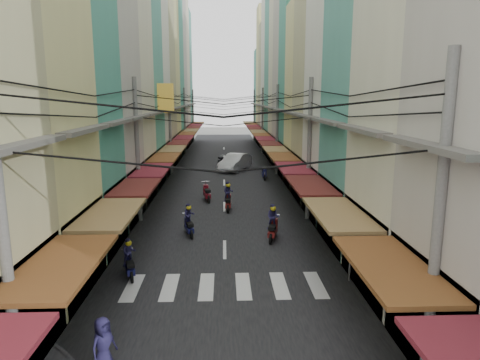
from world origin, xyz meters
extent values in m
plane|color=slate|center=(0.00, 0.00, 0.00)|extent=(160.00, 160.00, 0.00)
cube|color=black|center=(0.00, 20.00, 0.01)|extent=(10.00, 80.00, 0.02)
cube|color=slate|center=(-6.50, 20.00, 0.03)|extent=(3.00, 80.00, 0.06)
cube|color=slate|center=(6.50, 20.00, 0.03)|extent=(3.00, 80.00, 0.06)
cube|color=silver|center=(-3.50, -6.00, 0.03)|extent=(0.55, 2.40, 0.01)
cube|color=silver|center=(-2.10, -6.00, 0.03)|extent=(0.55, 2.40, 0.01)
cube|color=silver|center=(-0.70, -6.00, 0.03)|extent=(0.55, 2.40, 0.01)
cube|color=silver|center=(0.70, -6.00, 0.03)|extent=(0.55, 2.40, 0.01)
cube|color=silver|center=(2.10, -6.00, 0.03)|extent=(0.55, 2.40, 0.01)
cube|color=silver|center=(3.50, -6.00, 0.03)|extent=(0.55, 2.40, 0.01)
cube|color=black|center=(-5.60, -10.98, 1.60)|extent=(1.20, 4.53, 3.20)
cube|color=brown|center=(-4.10, -10.98, 3.00)|extent=(1.80, 4.34, 0.12)
cube|color=#595651|center=(-4.75, -10.98, 6.00)|extent=(0.50, 4.24, 0.15)
cube|color=black|center=(-5.60, -6.27, 1.60)|extent=(1.20, 4.52, 3.20)
cube|color=olive|center=(-4.10, -6.27, 3.00)|extent=(1.80, 4.33, 0.12)
cube|color=#595651|center=(-4.75, -6.27, 6.00)|extent=(0.50, 4.23, 0.15)
cube|color=teal|center=(-8.00, -1.76, 9.62)|extent=(6.00, 4.30, 19.25)
cube|color=black|center=(-5.60, -1.76, 1.60)|extent=(1.20, 4.13, 3.20)
cube|color=#5A1D19|center=(-4.10, -1.76, 3.00)|extent=(1.80, 3.96, 0.12)
cube|color=#595651|center=(-4.75, -1.76, 6.00)|extent=(0.50, 3.87, 0.15)
cube|color=#B2ACA3|center=(-8.00, 2.96, 10.47)|extent=(6.00, 5.14, 20.93)
cube|color=black|center=(-5.60, 2.96, 1.60)|extent=(1.20, 4.94, 3.20)
cube|color=maroon|center=(-4.10, 2.96, 3.00)|extent=(1.80, 4.73, 0.12)
cube|color=#595651|center=(-4.75, 2.96, 6.00)|extent=(0.50, 4.63, 0.15)
cube|color=beige|center=(-8.00, 8.00, 8.72)|extent=(6.00, 4.95, 17.43)
cube|color=black|center=(-5.60, 8.00, 1.60)|extent=(1.20, 4.75, 3.20)
cube|color=brown|center=(-4.10, 8.00, 3.00)|extent=(1.80, 4.56, 0.12)
cube|color=#595651|center=(-4.75, 8.00, 6.00)|extent=(0.50, 4.46, 0.15)
cube|color=#52A091|center=(-8.00, 12.98, 8.16)|extent=(6.00, 4.99, 16.32)
cube|color=black|center=(-5.60, 12.98, 1.60)|extent=(1.20, 4.80, 3.20)
cube|color=olive|center=(-4.10, 12.98, 3.00)|extent=(1.80, 4.60, 0.12)
cube|color=#595651|center=(-4.75, 12.98, 6.00)|extent=(0.50, 4.50, 0.15)
cube|color=silver|center=(-8.00, 17.80, 11.44)|extent=(6.00, 4.65, 22.87)
cube|color=black|center=(-5.60, 17.80, 1.60)|extent=(1.20, 4.46, 3.20)
cube|color=#5A1D19|center=(-4.10, 17.80, 3.00)|extent=(1.80, 4.27, 0.12)
cube|color=#595651|center=(-4.75, 17.80, 6.00)|extent=(0.50, 4.18, 0.15)
cube|color=tan|center=(-8.00, 22.57, 10.29)|extent=(6.00, 4.89, 20.58)
cube|color=black|center=(-5.60, 22.57, 1.60)|extent=(1.20, 4.70, 3.20)
cube|color=maroon|center=(-4.10, 22.57, 3.00)|extent=(1.80, 4.50, 0.12)
cube|color=#595651|center=(-4.75, 22.57, 6.00)|extent=(0.50, 4.40, 0.15)
cube|color=#D8D087|center=(-8.00, 27.27, 9.22)|extent=(6.00, 4.52, 18.44)
cube|color=black|center=(-5.60, 27.27, 1.60)|extent=(1.20, 4.34, 3.20)
cube|color=brown|center=(-4.10, 27.27, 3.00)|extent=(1.80, 4.16, 0.12)
cube|color=#595651|center=(-4.75, 27.27, 6.00)|extent=(0.50, 4.07, 0.15)
cube|color=teal|center=(-8.00, 32.13, 10.31)|extent=(6.00, 5.20, 20.63)
cube|color=black|center=(-5.60, 32.13, 1.60)|extent=(1.20, 4.99, 3.20)
cube|color=olive|center=(-4.10, 32.13, 3.00)|extent=(1.80, 4.78, 0.12)
cube|color=#595651|center=(-4.75, 32.13, 6.00)|extent=(0.50, 4.68, 0.15)
cube|color=#B2ACA3|center=(-8.00, 37.20, 11.85)|extent=(6.00, 4.94, 23.70)
cube|color=black|center=(-5.60, 37.20, 1.60)|extent=(1.20, 4.74, 3.20)
cube|color=#5A1D19|center=(-4.10, 37.20, 3.00)|extent=(1.80, 4.55, 0.12)
cube|color=#595651|center=(-4.75, 37.20, 6.00)|extent=(0.50, 4.45, 0.15)
cube|color=beige|center=(-8.00, 42.14, 10.56)|extent=(6.00, 4.96, 21.12)
cube|color=black|center=(-5.60, 42.14, 1.60)|extent=(1.20, 4.76, 3.20)
cube|color=maroon|center=(-4.10, 42.14, 3.00)|extent=(1.80, 4.56, 0.12)
cube|color=#595651|center=(-4.75, 42.14, 6.00)|extent=(0.50, 4.46, 0.15)
cube|color=#52A091|center=(-8.00, 47.14, 9.95)|extent=(6.00, 5.04, 19.90)
cube|color=black|center=(-5.60, 47.14, 1.60)|extent=(1.20, 4.84, 3.20)
cube|color=brown|center=(-4.10, 47.14, 3.00)|extent=(1.80, 4.64, 0.12)
cube|color=#595651|center=(-4.75, 47.14, 6.00)|extent=(0.50, 4.54, 0.15)
cube|color=#514012|center=(-4.40, 12.00, 7.00)|extent=(1.20, 0.40, 2.20)
cube|color=black|center=(5.60, -11.40, 1.60)|extent=(1.20, 4.54, 3.20)
cube|color=brown|center=(4.10, -11.40, 3.00)|extent=(1.80, 4.35, 0.12)
cube|color=#595651|center=(4.75, -11.40, 6.00)|extent=(0.50, 4.25, 0.15)
cube|color=black|center=(5.60, -6.55, 1.60)|extent=(1.20, 4.78, 3.20)
cube|color=olive|center=(4.10, -6.55, 3.00)|extent=(1.80, 4.58, 0.12)
cube|color=#595651|center=(4.75, -6.55, 6.00)|extent=(0.50, 4.48, 0.15)
cube|color=#52A091|center=(8.00, -1.55, 7.54)|extent=(6.00, 5.03, 15.08)
cube|color=black|center=(5.60, -1.55, 1.60)|extent=(1.20, 4.83, 3.20)
cube|color=#5A1D19|center=(4.10, -1.55, 3.00)|extent=(1.80, 4.63, 0.12)
cube|color=#595651|center=(4.75, -1.55, 6.00)|extent=(0.50, 4.53, 0.15)
cube|color=silver|center=(8.00, 3.36, 10.83)|extent=(6.00, 4.79, 21.66)
cube|color=black|center=(5.60, 3.36, 1.60)|extent=(1.20, 4.60, 3.20)
cube|color=maroon|center=(4.10, 3.36, 3.00)|extent=(1.80, 4.41, 0.12)
cube|color=#595651|center=(4.75, 3.36, 6.00)|extent=(0.50, 4.31, 0.15)
cube|color=tan|center=(8.00, 8.02, 10.37)|extent=(6.00, 4.52, 20.74)
cube|color=black|center=(5.60, 8.02, 1.60)|extent=(1.20, 4.34, 3.20)
cube|color=brown|center=(4.10, 8.02, 3.00)|extent=(1.80, 4.16, 0.12)
cube|color=#595651|center=(4.75, 8.02, 6.00)|extent=(0.50, 4.07, 0.15)
cube|color=#D8D087|center=(8.00, 12.34, 7.06)|extent=(6.00, 4.12, 14.13)
cube|color=black|center=(5.60, 12.34, 1.60)|extent=(1.20, 3.96, 3.20)
cube|color=olive|center=(4.10, 12.34, 3.00)|extent=(1.80, 3.79, 0.12)
cube|color=#595651|center=(4.75, 12.34, 6.00)|extent=(0.50, 3.71, 0.15)
cube|color=teal|center=(8.00, 16.61, 8.84)|extent=(6.00, 4.40, 17.68)
cube|color=black|center=(5.60, 16.61, 1.60)|extent=(1.20, 4.23, 3.20)
cube|color=#5A1D19|center=(4.10, 16.61, 3.00)|extent=(1.80, 4.05, 0.12)
cube|color=#595651|center=(4.75, 16.61, 6.00)|extent=(0.50, 3.96, 0.15)
cube|color=#B2ACA3|center=(8.00, 21.13, 11.30)|extent=(6.00, 4.64, 22.59)
cube|color=black|center=(5.60, 21.13, 1.60)|extent=(1.20, 4.45, 3.20)
cube|color=maroon|center=(4.10, 21.13, 3.00)|extent=(1.80, 4.26, 0.12)
cube|color=#595651|center=(4.75, 21.13, 6.00)|extent=(0.50, 4.17, 0.15)
cube|color=beige|center=(8.00, 25.45, 10.63)|extent=(6.00, 4.00, 21.25)
cube|color=black|center=(5.60, 25.45, 1.60)|extent=(1.20, 3.84, 3.20)
cube|color=brown|center=(4.10, 25.45, 3.00)|extent=(1.80, 3.68, 0.12)
cube|color=#595651|center=(4.75, 25.45, 6.00)|extent=(0.50, 3.60, 0.15)
cube|color=#52A091|center=(8.00, 29.95, 11.16)|extent=(6.00, 5.01, 22.33)
cube|color=black|center=(5.60, 29.95, 1.60)|extent=(1.20, 4.81, 3.20)
cube|color=olive|center=(4.10, 29.95, 3.00)|extent=(1.80, 4.61, 0.12)
cube|color=#595651|center=(4.75, 29.95, 6.00)|extent=(0.50, 4.51, 0.15)
cube|color=silver|center=(8.00, 34.96, 9.86)|extent=(6.00, 5.00, 19.71)
cube|color=black|center=(5.60, 34.96, 1.60)|extent=(1.20, 4.80, 3.20)
cube|color=#5A1D19|center=(4.10, 34.96, 3.00)|extent=(1.80, 4.60, 0.12)
cube|color=#595651|center=(4.75, 34.96, 6.00)|extent=(0.50, 4.50, 0.15)
cube|color=tan|center=(8.00, 39.61, 8.43)|extent=(6.00, 4.32, 16.86)
cube|color=black|center=(5.60, 39.61, 1.60)|extent=(1.20, 4.15, 3.20)
cube|color=maroon|center=(4.10, 39.61, 3.00)|extent=(1.80, 3.97, 0.12)
cube|color=#595651|center=(4.75, 39.61, 6.00)|extent=(0.50, 3.89, 0.15)
cube|color=#D8D087|center=(8.00, 43.94, 9.98)|extent=(6.00, 4.33, 19.96)
cube|color=black|center=(5.60, 43.94, 1.60)|extent=(1.20, 4.16, 3.20)
cube|color=brown|center=(4.10, 43.94, 3.00)|extent=(1.80, 3.99, 0.12)
cube|color=#595651|center=(4.75, 43.94, 6.00)|extent=(0.50, 3.90, 0.15)
cube|color=teal|center=(8.00, 48.54, 7.17)|extent=(6.00, 4.88, 14.34)
cube|color=black|center=(5.60, 48.54, 1.60)|extent=(1.20, 4.68, 3.20)
cube|color=olive|center=(4.10, 48.54, 3.00)|extent=(1.80, 4.49, 0.12)
cube|color=#595651|center=(4.75, 48.54, 6.00)|extent=(0.50, 4.39, 0.15)
cylinder|color=slate|center=(-4.90, -12.00, 4.10)|extent=(0.26, 0.26, 8.20)
cylinder|color=slate|center=(4.90, -12.00, 4.10)|extent=(0.26, 0.26, 8.20)
cylinder|color=slate|center=(-4.90, 3.00, 4.10)|extent=(0.26, 0.26, 8.20)
cylinder|color=slate|center=(4.90, 3.00, 4.10)|extent=(0.26, 0.26, 8.20)
cylinder|color=slate|center=(-4.90, 18.00, 4.10)|extent=(0.26, 0.26, 8.20)
cylinder|color=slate|center=(4.90, 18.00, 4.10)|extent=(0.26, 0.26, 8.20)
cylinder|color=slate|center=(-4.90, 33.00, 4.10)|extent=(0.26, 0.26, 8.20)
cylinder|color=slate|center=(4.90, 33.00, 4.10)|extent=(0.26, 0.26, 8.20)
cylinder|color=slate|center=(-4.90, 48.00, 4.10)|extent=(0.26, 0.26, 8.20)
cylinder|color=slate|center=(4.90, 48.00, 4.10)|extent=(0.26, 0.26, 8.20)
imported|color=white|center=(1.08, 19.96, 0.00)|extent=(6.22, 4.45, 2.05)
imported|color=black|center=(7.32, 3.00, 0.00)|extent=(1.95, 1.29, 1.25)
cylinder|color=black|center=(-3.80, -4.42, 0.23)|extent=(0.09, 0.47, 0.47)
cylinder|color=black|center=(-3.80, -5.58, 0.23)|extent=(0.09, 0.47, 0.47)
cube|color=#14154E|center=(-3.80, -5.00, 0.38)|extent=(0.30, 1.03, 0.25)
cube|color=black|center=(-3.80, -5.22, 0.64)|extent=(0.29, 0.49, 0.16)
cube|color=#14154E|center=(-3.80, -4.51, 0.58)|extent=(0.27, 0.25, 0.49)
imported|color=#26214D|center=(-3.80, -5.00, 0.49)|extent=(0.47, 0.33, 1.19)
sphere|color=gold|center=(-3.80, -5.00, 1.39)|extent=(0.25, 0.25, 0.25)
cylinder|color=black|center=(2.43, -0.03, 0.27)|extent=(0.10, 0.53, 0.53)
cylinder|color=black|center=(2.43, -1.36, 0.27)|extent=(0.10, 0.53, 0.53)
cube|color=maroon|center=(2.43, -0.69, 0.43)|extent=(0.35, 1.17, 0.29)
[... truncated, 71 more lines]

